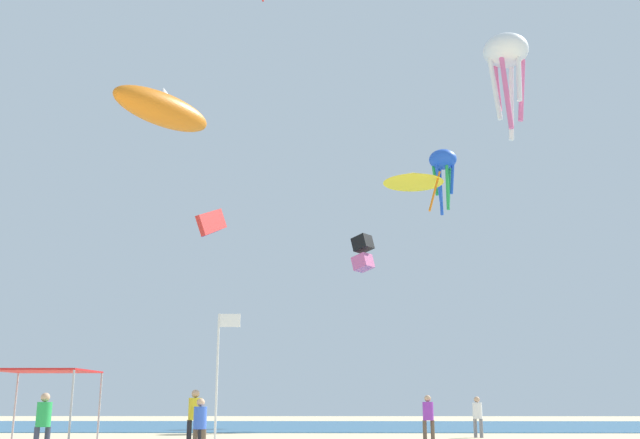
% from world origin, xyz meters
% --- Properties ---
extents(ocean_strip, '(110.00, 20.56, 0.03)m').
position_xyz_m(ocean_strip, '(0.00, 25.50, 0.01)').
color(ocean_strip, '#28608C').
rests_on(ocean_strip, ground).
extents(canopy_tent, '(3.12, 2.98, 2.55)m').
position_xyz_m(canopy_tent, '(-8.50, 3.94, 2.42)').
color(canopy_tent, '#B2B2B7').
rests_on(canopy_tent, ground).
extents(person_near_tent, '(0.41, 0.41, 1.70)m').
position_xyz_m(person_near_tent, '(7.61, 10.95, 1.00)').
color(person_near_tent, slate).
rests_on(person_near_tent, ground).
extents(person_leftmost, '(0.51, 0.45, 1.91)m').
position_xyz_m(person_leftmost, '(-3.47, 4.99, 1.12)').
color(person_leftmost, black).
rests_on(person_leftmost, ground).
extents(person_central, '(0.40, 0.38, 1.60)m').
position_xyz_m(person_central, '(-2.48, 0.49, 0.94)').
color(person_central, brown).
rests_on(person_central, ground).
extents(person_rightmost, '(0.46, 0.41, 1.74)m').
position_xyz_m(person_rightmost, '(5.08, 7.75, 1.02)').
color(person_rightmost, brown).
rests_on(person_rightmost, ground).
extents(person_far_shore, '(0.42, 0.42, 1.75)m').
position_xyz_m(person_far_shore, '(-6.93, 0.16, 1.03)').
color(person_far_shore, '#33384C').
rests_on(person_far_shore, ground).
extents(banner_flag, '(0.61, 0.06, 3.79)m').
position_xyz_m(banner_flag, '(-1.62, -1.74, 2.28)').
color(banner_flag, silver).
rests_on(banner_flag, ground).
extents(kite_octopus_white, '(3.45, 3.45, 5.83)m').
position_xyz_m(kite_octopus_white, '(11.05, 15.31, 19.99)').
color(kite_octopus_white, white).
extents(kite_box_black, '(1.63, 1.59, 2.45)m').
position_xyz_m(kite_box_black, '(3.47, 25.62, 11.00)').
color(kite_box_black, black).
extents(kite_parafoil_red, '(1.29, 4.20, 2.60)m').
position_xyz_m(kite_parafoil_red, '(-5.85, 20.99, 11.98)').
color(kite_parafoil_red, red).
extents(kite_delta_yellow, '(4.22, 4.22, 2.33)m').
position_xyz_m(kite_delta_yellow, '(5.44, 12.96, 12.23)').
color(kite_delta_yellow, yellow).
extents(kite_inflatable_orange, '(4.78, 5.39, 2.01)m').
position_xyz_m(kite_inflatable_orange, '(-6.83, 11.38, 15.28)').
color(kite_inflatable_orange, orange).
extents(kite_octopus_blue, '(2.26, 2.26, 4.31)m').
position_xyz_m(kite_octopus_blue, '(8.83, 24.45, 16.87)').
color(kite_octopus_blue, blue).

